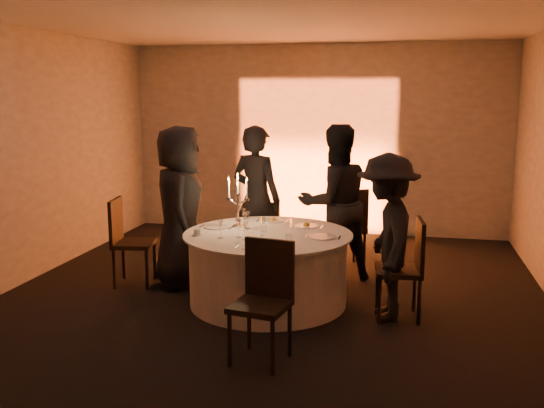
% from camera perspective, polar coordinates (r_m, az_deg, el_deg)
% --- Properties ---
extents(floor, '(7.00, 7.00, 0.00)m').
position_cam_1_polar(floor, '(6.65, -0.38, -9.24)').
color(floor, black).
rests_on(floor, ground).
extents(ceiling, '(7.00, 7.00, 0.00)m').
position_cam_1_polar(ceiling, '(6.31, -0.41, 17.36)').
color(ceiling, silver).
rests_on(ceiling, wall_back).
extents(wall_back, '(7.00, 0.00, 7.00)m').
position_cam_1_polar(wall_back, '(9.74, 4.21, 6.06)').
color(wall_back, '#9E9892').
rests_on(wall_back, floor).
extents(wall_front, '(7.00, 0.00, 7.00)m').
position_cam_1_polar(wall_front, '(3.05, -15.20, -4.01)').
color(wall_front, '#9E9892').
rests_on(wall_front, floor).
extents(wall_left, '(0.00, 7.00, 7.00)m').
position_cam_1_polar(wall_left, '(7.56, -23.22, 3.98)').
color(wall_left, '#9E9892').
rests_on(wall_left, floor).
extents(uplighter_fixture, '(0.25, 0.12, 0.10)m').
position_cam_1_polar(uplighter_fixture, '(9.66, 3.84, -2.68)').
color(uplighter_fixture, black).
rests_on(uplighter_fixture, floor).
extents(banquet_table, '(1.80, 1.80, 0.77)m').
position_cam_1_polar(banquet_table, '(6.53, -0.38, -6.06)').
color(banquet_table, black).
rests_on(banquet_table, floor).
extents(chair_left, '(0.52, 0.52, 1.02)m').
position_cam_1_polar(chair_left, '(7.32, -13.54, -2.97)').
color(chair_left, black).
rests_on(chair_left, floor).
extents(chair_back_left, '(0.46, 0.46, 0.90)m').
position_cam_1_polar(chair_back_left, '(7.75, -0.35, -2.53)').
color(chair_back_left, black).
rests_on(chair_back_left, floor).
extents(chair_back_right, '(0.61, 0.61, 1.05)m').
position_cam_1_polar(chair_back_right, '(7.77, 7.09, -1.85)').
color(chair_back_right, black).
rests_on(chair_back_right, floor).
extents(chair_right, '(0.49, 0.49, 1.01)m').
position_cam_1_polar(chair_right, '(6.20, 12.63, -5.43)').
color(chair_right, black).
rests_on(chair_right, floor).
extents(chair_front, '(0.52, 0.52, 1.02)m').
position_cam_1_polar(chair_front, '(5.16, -0.74, -8.38)').
color(chair_front, black).
rests_on(chair_front, floor).
extents(guest_left, '(0.86, 1.06, 1.87)m').
position_cam_1_polar(guest_left, '(7.10, -8.68, -0.26)').
color(guest_left, black).
rests_on(guest_left, floor).
extents(guest_back_left, '(0.78, 0.64, 1.85)m').
position_cam_1_polar(guest_back_left, '(7.59, -1.48, 0.45)').
color(guest_back_left, black).
rests_on(guest_back_left, floor).
extents(guest_back_right, '(1.15, 1.08, 1.88)m').
position_cam_1_polar(guest_back_right, '(7.27, 5.93, 0.08)').
color(guest_back_right, black).
rests_on(guest_back_right, floor).
extents(guest_right, '(0.76, 1.15, 1.66)m').
position_cam_1_polar(guest_right, '(6.11, 10.75, -3.08)').
color(guest_right, black).
rests_on(guest_right, floor).
extents(plate_left, '(0.36, 0.28, 0.01)m').
position_cam_1_polar(plate_left, '(6.73, -5.27, -2.16)').
color(plate_left, white).
rests_on(plate_left, banquet_table).
extents(plate_back_left, '(0.36, 0.25, 0.08)m').
position_cam_1_polar(plate_back_left, '(7.01, 0.03, -1.51)').
color(plate_back_left, white).
rests_on(plate_back_left, banquet_table).
extents(plate_back_right, '(0.35, 0.26, 0.08)m').
position_cam_1_polar(plate_back_right, '(6.75, 3.26, -2.00)').
color(plate_back_right, white).
rests_on(plate_back_right, banquet_table).
extents(plate_right, '(0.36, 0.28, 0.01)m').
position_cam_1_polar(plate_right, '(6.27, 4.82, -3.10)').
color(plate_right, white).
rests_on(plate_right, banquet_table).
extents(plate_front, '(0.36, 0.25, 0.08)m').
position_cam_1_polar(plate_front, '(5.83, -1.66, -3.99)').
color(plate_front, white).
rests_on(plate_front, banquet_table).
extents(coffee_cup, '(0.11, 0.11, 0.07)m').
position_cam_1_polar(coffee_cup, '(6.37, -7.06, -2.70)').
color(coffee_cup, white).
rests_on(coffee_cup, banquet_table).
extents(candelabra, '(0.26, 0.12, 0.61)m').
position_cam_1_polar(candelabra, '(6.71, -3.23, -0.39)').
color(candelabra, silver).
rests_on(candelabra, banquet_table).
extents(wine_glass_a, '(0.07, 0.07, 0.19)m').
position_cam_1_polar(wine_glass_a, '(6.30, -0.88, -1.77)').
color(wine_glass_a, white).
rests_on(wine_glass_a, banquet_table).
extents(wine_glass_b, '(0.07, 0.07, 0.19)m').
position_cam_1_polar(wine_glass_b, '(6.20, -4.89, -2.00)').
color(wine_glass_b, white).
rests_on(wine_glass_b, banquet_table).
extents(wine_glass_c, '(0.07, 0.07, 0.19)m').
position_cam_1_polar(wine_glass_c, '(6.53, -2.55, -1.35)').
color(wine_glass_c, white).
rests_on(wine_glass_c, banquet_table).
extents(wine_glass_d, '(0.07, 0.07, 0.19)m').
position_cam_1_polar(wine_glass_d, '(6.23, -3.15, -1.93)').
color(wine_glass_d, white).
rests_on(wine_glass_d, banquet_table).
extents(wine_glass_e, '(0.07, 0.07, 0.19)m').
position_cam_1_polar(wine_glass_e, '(6.24, 1.82, -1.89)').
color(wine_glass_e, white).
rests_on(wine_glass_e, banquet_table).
extents(wine_glass_f, '(0.07, 0.07, 0.19)m').
position_cam_1_polar(wine_glass_f, '(6.81, -2.75, -0.85)').
color(wine_glass_f, white).
rests_on(wine_glass_f, banquet_table).
extents(wine_glass_g, '(0.07, 0.07, 0.19)m').
position_cam_1_polar(wine_glass_g, '(6.11, -2.57, -2.16)').
color(wine_glass_g, white).
rests_on(wine_glass_g, banquet_table).
extents(wine_glass_h, '(0.07, 0.07, 0.19)m').
position_cam_1_polar(wine_glass_h, '(6.62, -2.32, -1.18)').
color(wine_glass_h, white).
rests_on(wine_glass_h, banquet_table).
extents(tumbler_a, '(0.07, 0.07, 0.09)m').
position_cam_1_polar(tumbler_a, '(6.02, 1.59, -3.26)').
color(tumbler_a, white).
rests_on(tumbler_a, banquet_table).
extents(tumbler_b, '(0.07, 0.07, 0.09)m').
position_cam_1_polar(tumbler_b, '(6.49, -0.81, -2.25)').
color(tumbler_b, white).
rests_on(tumbler_b, banquet_table).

